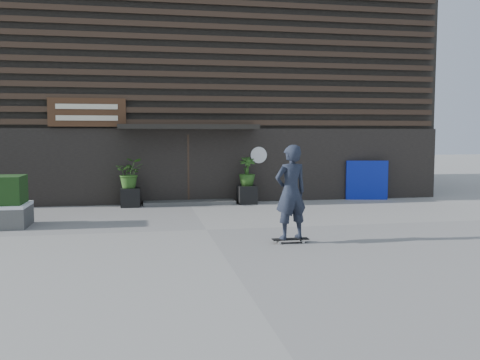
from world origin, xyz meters
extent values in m
plane|color=gray|center=(0.00, 0.00, 0.00)|extent=(80.00, 80.00, 0.00)
cube|color=#474644|center=(0.00, 4.60, 0.06)|extent=(3.00, 0.80, 0.12)
cube|color=black|center=(-1.90, 4.40, 0.30)|extent=(0.60, 0.60, 0.60)
imported|color=#2D591E|center=(-1.90, 4.40, 1.08)|extent=(0.86, 0.75, 0.96)
cube|color=black|center=(1.90, 4.40, 0.30)|extent=(0.60, 0.60, 0.60)
imported|color=#2D591E|center=(1.90, 4.40, 1.08)|extent=(0.54, 0.54, 0.96)
cube|color=#0B1A99|center=(6.28, 4.70, 0.69)|extent=(1.47, 0.38, 1.38)
cube|color=black|center=(0.00, 10.00, 4.00)|extent=(18.00, 10.00, 8.00)
cube|color=black|center=(0.00, 4.94, 1.25)|extent=(18.00, 0.12, 2.50)
cube|color=#38281E|center=(0.00, 4.88, 2.70)|extent=(17.60, 0.08, 0.18)
cube|color=#38281E|center=(0.00, 4.88, 3.09)|extent=(17.60, 0.08, 0.18)
cube|color=#38281E|center=(0.00, 4.88, 3.48)|extent=(17.60, 0.08, 0.18)
cube|color=#38281E|center=(0.00, 4.88, 3.88)|extent=(17.60, 0.08, 0.18)
cube|color=#38281E|center=(0.00, 4.88, 4.27)|extent=(17.60, 0.08, 0.18)
cube|color=#38281E|center=(0.00, 4.88, 4.66)|extent=(17.60, 0.08, 0.18)
cube|color=#38281E|center=(0.00, 4.88, 5.05)|extent=(17.60, 0.08, 0.18)
cube|color=#38281E|center=(0.00, 4.88, 5.45)|extent=(17.60, 0.08, 0.18)
cube|color=#38281E|center=(0.00, 4.88, 5.84)|extent=(17.60, 0.08, 0.18)
cube|color=#38281E|center=(0.00, 4.88, 6.23)|extent=(17.60, 0.08, 0.18)
cube|color=#38281E|center=(0.00, 4.88, 6.62)|extent=(17.60, 0.08, 0.18)
cube|color=black|center=(0.00, 4.50, 2.55)|extent=(4.50, 1.00, 0.15)
cube|color=black|center=(0.00, 5.10, 1.15)|extent=(2.40, 0.30, 2.30)
cube|color=#38281E|center=(0.00, 4.92, 1.15)|extent=(0.06, 0.10, 2.30)
cube|color=#472B19|center=(-3.20, 4.80, 3.00)|extent=(2.40, 0.10, 0.90)
cube|color=beige|center=(-3.20, 4.73, 3.18)|extent=(1.90, 0.02, 0.16)
cube|color=beige|center=(-3.20, 4.73, 2.82)|extent=(1.90, 0.02, 0.16)
cylinder|color=white|center=(2.40, 4.86, 1.60)|extent=(0.56, 0.03, 0.56)
cube|color=black|center=(1.57, -1.85, 0.09)|extent=(0.78, 0.20, 0.02)
cylinder|color=#B5B5B0|center=(1.31, -1.95, 0.03)|extent=(0.06, 0.03, 0.06)
cylinder|color=#A3A39F|center=(1.31, -1.75, 0.03)|extent=(0.06, 0.03, 0.06)
cylinder|color=#A7A7A3|center=(1.83, -1.95, 0.03)|extent=(0.06, 0.03, 0.06)
cylinder|color=#AFAFAA|center=(1.83, -1.75, 0.03)|extent=(0.06, 0.03, 0.06)
imported|color=black|center=(1.57, -1.85, 1.10)|extent=(0.82, 0.64, 2.00)
camera|label=1|loc=(-1.49, -12.28, 2.32)|focal=38.60mm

